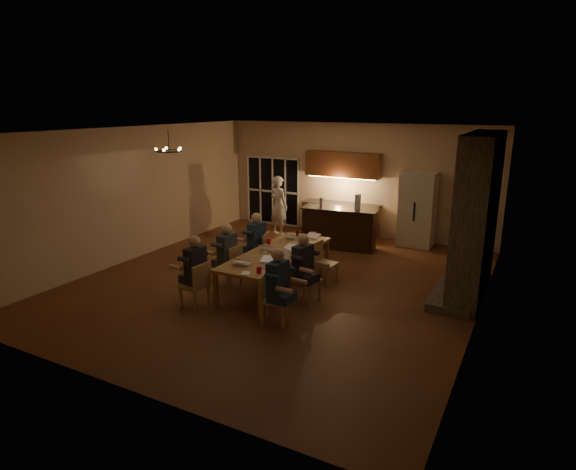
# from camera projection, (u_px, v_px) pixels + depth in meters

# --- Properties ---
(floor) EXTENTS (9.00, 9.00, 0.00)m
(floor) POSITION_uv_depth(u_px,v_px,m) (280.00, 282.00, 10.37)
(floor) COLOR brown
(floor) RESTS_ON ground
(back_wall) EXTENTS (8.00, 0.04, 3.20)m
(back_wall) POSITION_uv_depth(u_px,v_px,m) (355.00, 180.00, 13.80)
(back_wall) COLOR tan
(back_wall) RESTS_ON ground
(left_wall) EXTENTS (0.04, 9.00, 3.20)m
(left_wall) POSITION_uv_depth(u_px,v_px,m) (136.00, 193.00, 11.76)
(left_wall) COLOR tan
(left_wall) RESTS_ON ground
(right_wall) EXTENTS (0.04, 9.00, 3.20)m
(right_wall) POSITION_uv_depth(u_px,v_px,m) (487.00, 233.00, 8.13)
(right_wall) COLOR tan
(right_wall) RESTS_ON ground
(ceiling) EXTENTS (8.00, 9.00, 0.04)m
(ceiling) POSITION_uv_depth(u_px,v_px,m) (279.00, 129.00, 9.52)
(ceiling) COLOR white
(ceiling) RESTS_ON back_wall
(french_doors) EXTENTS (1.86, 0.08, 2.10)m
(french_doors) POSITION_uv_depth(u_px,v_px,m) (273.00, 191.00, 15.12)
(french_doors) COLOR black
(french_doors) RESTS_ON ground
(fireplace) EXTENTS (0.58, 2.50, 3.20)m
(fireplace) POSITION_uv_depth(u_px,v_px,m) (477.00, 217.00, 9.30)
(fireplace) COLOR #695F53
(fireplace) RESTS_ON ground
(kitchenette) EXTENTS (2.24, 0.68, 2.40)m
(kitchenette) POSITION_uv_depth(u_px,v_px,m) (341.00, 194.00, 13.77)
(kitchenette) COLOR brown
(kitchenette) RESTS_ON ground
(refrigerator) EXTENTS (0.90, 0.68, 2.00)m
(refrigerator) POSITION_uv_depth(u_px,v_px,m) (417.00, 209.00, 12.78)
(refrigerator) COLOR beige
(refrigerator) RESTS_ON ground
(dining_table) EXTENTS (1.10, 3.08, 0.75)m
(dining_table) POSITION_uv_depth(u_px,v_px,m) (277.00, 269.00, 10.04)
(dining_table) COLOR #A57E42
(dining_table) RESTS_ON ground
(bar_island) EXTENTS (2.04, 0.92, 1.08)m
(bar_island) POSITION_uv_depth(u_px,v_px,m) (339.00, 228.00, 12.68)
(bar_island) COLOR black
(bar_island) RESTS_ON ground
(chair_left_near) EXTENTS (0.49, 0.49, 0.89)m
(chair_left_near) POSITION_uv_depth(u_px,v_px,m) (194.00, 285.00, 8.97)
(chair_left_near) COLOR tan
(chair_left_near) RESTS_ON ground
(chair_left_mid) EXTENTS (0.47, 0.47, 0.89)m
(chair_left_mid) POSITION_uv_depth(u_px,v_px,m) (228.00, 265.00, 10.06)
(chair_left_mid) COLOR tan
(chair_left_mid) RESTS_ON ground
(chair_left_far) EXTENTS (0.53, 0.53, 0.89)m
(chair_left_far) POSITION_uv_depth(u_px,v_px,m) (257.00, 252.00, 10.95)
(chair_left_far) COLOR tan
(chair_left_far) RESTS_ON ground
(chair_right_near) EXTENTS (0.55, 0.55, 0.89)m
(chair_right_near) POSITION_uv_depth(u_px,v_px,m) (275.00, 299.00, 8.31)
(chair_right_near) COLOR tan
(chair_right_near) RESTS_ON ground
(chair_right_mid) EXTENTS (0.47, 0.47, 0.89)m
(chair_right_mid) POSITION_uv_depth(u_px,v_px,m) (307.00, 280.00, 9.21)
(chair_right_mid) COLOR tan
(chair_right_mid) RESTS_ON ground
(chair_right_far) EXTENTS (0.48, 0.48, 0.89)m
(chair_right_far) POSITION_uv_depth(u_px,v_px,m) (325.00, 263.00, 10.21)
(chair_right_far) COLOR tan
(chair_right_far) RESTS_ON ground
(person_left_near) EXTENTS (0.64, 0.64, 1.38)m
(person_left_near) POSITION_uv_depth(u_px,v_px,m) (196.00, 271.00, 9.00)
(person_left_near) COLOR #24282E
(person_left_near) RESTS_ON ground
(person_right_near) EXTENTS (0.64, 0.64, 1.38)m
(person_right_near) POSITION_uv_depth(u_px,v_px,m) (278.00, 287.00, 8.20)
(person_right_near) COLOR navy
(person_right_near) RESTS_ON ground
(person_left_mid) EXTENTS (0.64, 0.64, 1.38)m
(person_left_mid) POSITION_uv_depth(u_px,v_px,m) (227.00, 256.00, 9.88)
(person_left_mid) COLOR #3C4147
(person_left_mid) RESTS_ON ground
(person_right_mid) EXTENTS (0.71, 0.71, 1.38)m
(person_right_mid) POSITION_uv_depth(u_px,v_px,m) (303.00, 269.00, 9.12)
(person_right_mid) COLOR #24282E
(person_right_mid) RESTS_ON ground
(person_left_far) EXTENTS (0.67, 0.67, 1.38)m
(person_left_far) POSITION_uv_depth(u_px,v_px,m) (257.00, 243.00, 10.81)
(person_left_far) COLOR navy
(person_left_far) RESTS_ON ground
(standing_person) EXTENTS (0.74, 0.60, 1.74)m
(standing_person) POSITION_uv_depth(u_px,v_px,m) (279.00, 206.00, 13.83)
(standing_person) COLOR silver
(standing_person) RESTS_ON ground
(chandelier) EXTENTS (0.57, 0.57, 0.03)m
(chandelier) POSITION_uv_depth(u_px,v_px,m) (169.00, 151.00, 10.14)
(chandelier) COLOR black
(chandelier) RESTS_ON ceiling
(laptop_a) EXTENTS (0.35, 0.31, 0.23)m
(laptop_a) POSITION_uv_depth(u_px,v_px,m) (243.00, 258.00, 9.17)
(laptop_a) COLOR silver
(laptop_a) RESTS_ON dining_table
(laptop_b) EXTENTS (0.37, 0.34, 0.23)m
(laptop_b) POSITION_uv_depth(u_px,v_px,m) (268.00, 261.00, 9.00)
(laptop_b) COLOR silver
(laptop_b) RESTS_ON dining_table
(laptop_c) EXTENTS (0.37, 0.33, 0.23)m
(laptop_c) POSITION_uv_depth(u_px,v_px,m) (268.00, 245.00, 10.05)
(laptop_c) COLOR silver
(laptop_c) RESTS_ON dining_table
(laptop_d) EXTENTS (0.40, 0.38, 0.23)m
(laptop_d) POSITION_uv_depth(u_px,v_px,m) (288.00, 249.00, 9.79)
(laptop_d) COLOR silver
(laptop_d) RESTS_ON dining_table
(laptop_e) EXTENTS (0.40, 0.37, 0.23)m
(laptop_e) POSITION_uv_depth(u_px,v_px,m) (293.00, 234.00, 10.91)
(laptop_e) COLOR silver
(laptop_e) RESTS_ON dining_table
(laptop_f) EXTENTS (0.38, 0.35, 0.23)m
(laptop_f) POSITION_uv_depth(u_px,v_px,m) (310.00, 237.00, 10.65)
(laptop_f) COLOR silver
(laptop_f) RESTS_ON dining_table
(mug_front) EXTENTS (0.08, 0.08, 0.10)m
(mug_front) POSITION_uv_depth(u_px,v_px,m) (265.00, 254.00, 9.63)
(mug_front) COLOR white
(mug_front) RESTS_ON dining_table
(mug_mid) EXTENTS (0.07, 0.07, 0.10)m
(mug_mid) POSITION_uv_depth(u_px,v_px,m) (294.00, 244.00, 10.35)
(mug_mid) COLOR white
(mug_mid) RESTS_ON dining_table
(mug_back) EXTENTS (0.08, 0.08, 0.10)m
(mug_back) POSITION_uv_depth(u_px,v_px,m) (281.00, 239.00, 10.69)
(mug_back) COLOR white
(mug_back) RESTS_ON dining_table
(redcup_near) EXTENTS (0.09, 0.09, 0.12)m
(redcup_near) POSITION_uv_depth(u_px,v_px,m) (259.00, 270.00, 8.69)
(redcup_near) COLOR red
(redcup_near) RESTS_ON dining_table
(redcup_mid) EXTENTS (0.09, 0.09, 0.12)m
(redcup_mid) POSITION_uv_depth(u_px,v_px,m) (269.00, 241.00, 10.50)
(redcup_mid) COLOR red
(redcup_mid) RESTS_ON dining_table
(redcup_far) EXTENTS (0.10, 0.10, 0.12)m
(redcup_far) POSITION_uv_depth(u_px,v_px,m) (314.00, 235.00, 11.04)
(redcup_far) COLOR red
(redcup_far) RESTS_ON dining_table
(can_silver) EXTENTS (0.07, 0.07, 0.12)m
(can_silver) POSITION_uv_depth(u_px,v_px,m) (263.00, 259.00, 9.27)
(can_silver) COLOR #B2B2B7
(can_silver) RESTS_ON dining_table
(can_cola) EXTENTS (0.06, 0.06, 0.12)m
(can_cola) POSITION_uv_depth(u_px,v_px,m) (297.00, 233.00, 11.14)
(can_cola) COLOR #3F0F0C
(can_cola) RESTS_ON dining_table
(can_right) EXTENTS (0.07, 0.07, 0.12)m
(can_right) POSITION_uv_depth(u_px,v_px,m) (300.00, 249.00, 9.94)
(can_right) COLOR #B2B2B7
(can_right) RESTS_ON dining_table
(plate_near) EXTENTS (0.25, 0.25, 0.02)m
(plate_near) POSITION_uv_depth(u_px,v_px,m) (279.00, 262.00, 9.26)
(plate_near) COLOR white
(plate_near) RESTS_ON dining_table
(plate_left) EXTENTS (0.25, 0.25, 0.02)m
(plate_left) POSITION_uv_depth(u_px,v_px,m) (240.00, 263.00, 9.23)
(plate_left) COLOR white
(plate_left) RESTS_ON dining_table
(plate_far) EXTENTS (0.23, 0.23, 0.02)m
(plate_far) POSITION_uv_depth(u_px,v_px,m) (312.00, 245.00, 10.40)
(plate_far) COLOR white
(plate_far) RESTS_ON dining_table
(notepad) EXTENTS (0.21, 0.24, 0.01)m
(notepad) POSITION_uv_depth(u_px,v_px,m) (246.00, 273.00, 8.68)
(notepad) COLOR white
(notepad) RESTS_ON dining_table
(bar_bottle) EXTENTS (0.08, 0.08, 0.24)m
(bar_bottle) POSITION_uv_depth(u_px,v_px,m) (321.00, 202.00, 12.72)
(bar_bottle) COLOR #99999E
(bar_bottle) RESTS_ON bar_island
(bar_blender) EXTENTS (0.13, 0.13, 0.40)m
(bar_blender) POSITION_uv_depth(u_px,v_px,m) (358.00, 202.00, 12.33)
(bar_blender) COLOR silver
(bar_blender) RESTS_ON bar_island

